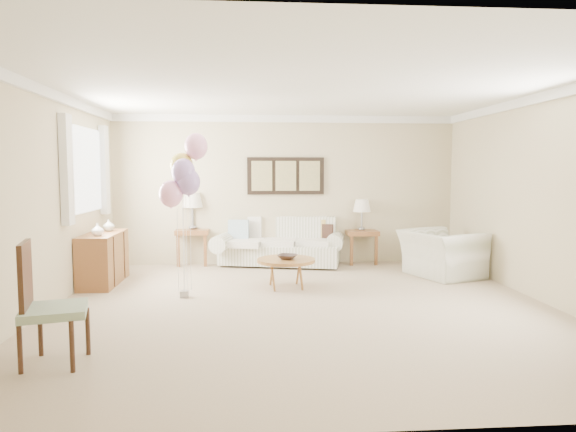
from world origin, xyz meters
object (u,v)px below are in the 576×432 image
at_px(coffee_table, 286,261).
at_px(sofa, 280,246).
at_px(armchair, 441,254).
at_px(accent_chair, 45,301).
at_px(balloon_cluster, 184,173).

bearing_deg(coffee_table, sofa, 89.10).
relative_size(sofa, armchair, 2.21).
height_order(accent_chair, balloon_cluster, balloon_cluster).
distance_m(coffee_table, balloon_cluster, 1.87).
distance_m(sofa, coffee_table, 1.81).
height_order(armchair, accent_chair, accent_chair).
height_order(sofa, accent_chair, accent_chair).
xyz_separation_m(armchair, balloon_cluster, (-3.79, -1.06, 1.26)).
relative_size(sofa, coffee_table, 2.98).
relative_size(sofa, balloon_cluster, 1.14).
bearing_deg(coffee_table, accent_chair, -129.65).
distance_m(sofa, accent_chair, 5.04).
bearing_deg(sofa, accent_chair, -116.66).
bearing_deg(accent_chair, armchair, 35.07).
bearing_deg(balloon_cluster, sofa, 59.00).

